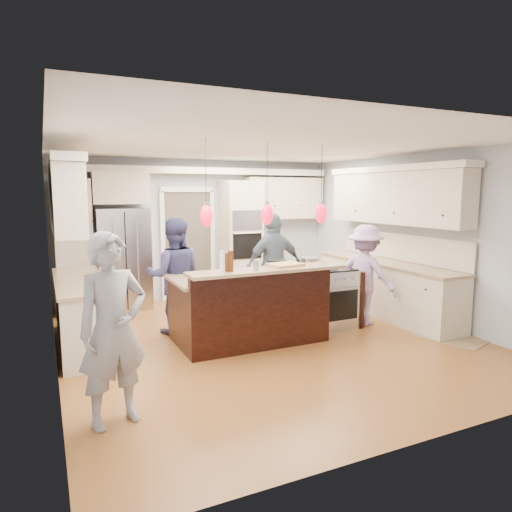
% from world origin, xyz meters
% --- Properties ---
extents(ground_plane, '(6.00, 6.00, 0.00)m').
position_xyz_m(ground_plane, '(0.00, 0.00, 0.00)').
color(ground_plane, '#AA652E').
rests_on(ground_plane, ground).
extents(room_shell, '(5.54, 6.04, 2.72)m').
position_xyz_m(room_shell, '(0.00, 0.00, 1.82)').
color(room_shell, '#B2BCC6').
rests_on(room_shell, ground).
extents(refrigerator, '(0.90, 0.70, 1.80)m').
position_xyz_m(refrigerator, '(-1.55, 2.64, 0.90)').
color(refrigerator, '#B7B7BC').
rests_on(refrigerator, ground).
extents(oven_column, '(0.72, 0.69, 2.30)m').
position_xyz_m(oven_column, '(0.75, 2.67, 1.15)').
color(oven_column, beige).
rests_on(oven_column, ground).
extents(back_upper_cabinets, '(5.30, 0.61, 2.54)m').
position_xyz_m(back_upper_cabinets, '(-0.75, 2.76, 1.67)').
color(back_upper_cabinets, beige).
rests_on(back_upper_cabinets, ground).
extents(right_counter_run, '(0.64, 3.10, 2.51)m').
position_xyz_m(right_counter_run, '(2.44, 0.30, 1.06)').
color(right_counter_run, beige).
rests_on(right_counter_run, ground).
extents(left_cabinets, '(0.64, 2.30, 2.51)m').
position_xyz_m(left_cabinets, '(-2.44, 0.80, 1.06)').
color(left_cabinets, beige).
rests_on(left_cabinets, ground).
extents(kitchen_island, '(2.10, 1.46, 1.12)m').
position_xyz_m(kitchen_island, '(-0.25, 0.07, 0.48)').
color(kitchen_island, black).
rests_on(kitchen_island, ground).
extents(island_range, '(0.82, 0.71, 0.92)m').
position_xyz_m(island_range, '(1.16, 0.15, 0.46)').
color(island_range, '#B7B7BC').
rests_on(island_range, ground).
extents(pendant_lights, '(1.75, 0.15, 1.03)m').
position_xyz_m(pendant_lights, '(-0.25, -0.51, 1.80)').
color(pendant_lights, black).
rests_on(pendant_lights, ground).
extents(person_bar_end, '(0.73, 0.57, 1.74)m').
position_xyz_m(person_bar_end, '(-2.30, -1.57, 0.87)').
color(person_bar_end, gray).
rests_on(person_bar_end, ground).
extents(person_far_left, '(0.96, 0.83, 1.71)m').
position_xyz_m(person_far_left, '(-1.09, 0.85, 0.85)').
color(person_far_left, navy).
rests_on(person_far_left, ground).
extents(person_far_right, '(1.05, 0.48, 1.75)m').
position_xyz_m(person_far_right, '(0.56, 0.85, 0.88)').
color(person_far_right, slate).
rests_on(person_far_right, ground).
extents(person_range_side, '(0.97, 1.17, 1.58)m').
position_xyz_m(person_range_side, '(1.74, 0.02, 0.79)').
color(person_range_side, '#AC91C4').
rests_on(person_range_side, ground).
extents(floor_rug, '(0.86, 1.04, 0.01)m').
position_xyz_m(floor_rug, '(2.40, -1.13, 0.01)').
color(floor_rug, '#957E51').
rests_on(floor_rug, ground).
extents(water_bottle, '(0.07, 0.07, 0.27)m').
position_xyz_m(water_bottle, '(-0.90, -0.62, 1.25)').
color(water_bottle, silver).
rests_on(water_bottle, kitchen_island).
extents(beer_bottle_a, '(0.05, 0.05, 0.21)m').
position_xyz_m(beer_bottle_a, '(-0.84, -0.49, 1.23)').
color(beer_bottle_a, '#44210C').
rests_on(beer_bottle_a, kitchen_island).
extents(beer_bottle_b, '(0.07, 0.07, 0.23)m').
position_xyz_m(beer_bottle_b, '(-0.80, -0.53, 1.24)').
color(beer_bottle_b, '#44210C').
rests_on(beer_bottle_b, kitchen_island).
extents(beer_bottle_c, '(0.07, 0.07, 0.26)m').
position_xyz_m(beer_bottle_c, '(-0.76, -0.55, 1.25)').
color(beer_bottle_c, '#44210C').
rests_on(beer_bottle_c, kitchen_island).
extents(drink_can, '(0.09, 0.09, 0.13)m').
position_xyz_m(drink_can, '(-0.45, -0.61, 1.19)').
color(drink_can, '#B7B7BC').
rests_on(drink_can, kitchen_island).
extents(cutting_board, '(0.48, 0.37, 0.03)m').
position_xyz_m(cutting_board, '(0.04, -0.47, 1.14)').
color(cutting_board, tan).
rests_on(cutting_board, kitchen_island).
extents(pot_large, '(0.27, 0.27, 0.16)m').
position_xyz_m(pot_large, '(0.90, 0.32, 1.00)').
color(pot_large, '#B7B7BC').
rests_on(pot_large, island_range).
extents(pot_small, '(0.20, 0.20, 0.10)m').
position_xyz_m(pot_small, '(1.15, 0.09, 0.97)').
color(pot_small, '#B7B7BC').
rests_on(pot_small, island_range).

